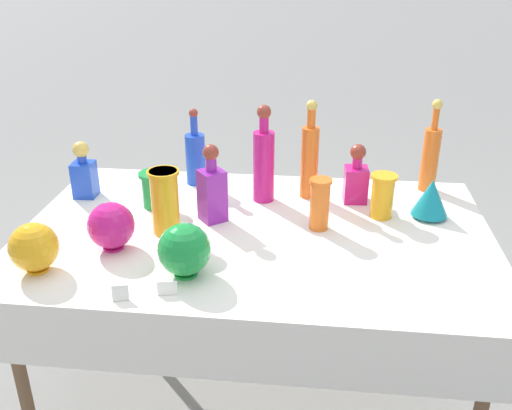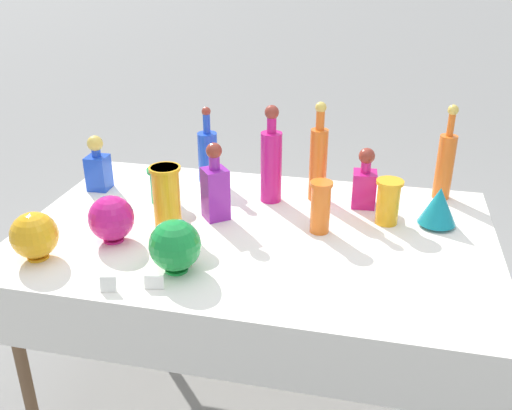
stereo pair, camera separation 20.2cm
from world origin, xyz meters
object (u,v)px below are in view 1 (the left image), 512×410
(slender_vase_3, at_px, (155,188))
(cardboard_box_behind_left, at_px, (276,221))
(fluted_vase_0, at_px, (431,198))
(round_bowl_0, at_px, (184,250))
(tall_bottle_3, at_px, (430,155))
(round_bowl_2, at_px, (34,247))
(round_bowl_1, at_px, (111,226))
(tall_bottle_1, at_px, (264,161))
(square_decanter_0, at_px, (356,178))
(square_decanter_2, at_px, (84,173))
(slender_vase_1, at_px, (165,200))
(slender_vase_0, at_px, (320,202))
(slender_vase_2, at_px, (383,194))
(tall_bottle_2, at_px, (310,158))
(tall_bottle_0, at_px, (195,156))
(square_decanter_1, at_px, (212,189))

(slender_vase_3, xyz_separation_m, cardboard_box_behind_left, (0.39, 1.16, -0.70))
(fluted_vase_0, height_order, round_bowl_0, round_bowl_0)
(tall_bottle_3, distance_m, round_bowl_2, 1.55)
(round_bowl_1, bearing_deg, fluted_vase_0, 18.45)
(round_bowl_2, bearing_deg, tall_bottle_1, 43.49)
(tall_bottle_3, relative_size, square_decanter_0, 1.61)
(square_decanter_2, distance_m, round_bowl_2, 0.58)
(slender_vase_1, bearing_deg, tall_bottle_1, 45.23)
(slender_vase_0, relative_size, fluted_vase_0, 1.28)
(slender_vase_2, bearing_deg, square_decanter_0, 124.75)
(tall_bottle_2, xyz_separation_m, slender_vase_2, (0.28, -0.16, -0.08))
(tall_bottle_1, height_order, tall_bottle_3, tall_bottle_1)
(tall_bottle_2, relative_size, square_decanter_2, 1.72)
(fluted_vase_0, relative_size, cardboard_box_behind_left, 0.27)
(square_decanter_0, distance_m, slender_vase_3, 0.79)
(slender_vase_2, relative_size, fluted_vase_0, 1.13)
(tall_bottle_0, distance_m, round_bowl_1, 0.62)
(square_decanter_2, xyz_separation_m, slender_vase_2, (1.18, -0.06, -0.01))
(tall_bottle_1, xyz_separation_m, round_bowl_1, (-0.47, -0.46, -0.08))
(tall_bottle_0, distance_m, tall_bottle_2, 0.49)
(tall_bottle_3, distance_m, round_bowl_1, 1.30)
(square_decanter_0, distance_m, cardboard_box_behind_left, 1.31)
(tall_bottle_3, bearing_deg, round_bowl_2, -148.79)
(slender_vase_1, xyz_separation_m, round_bowl_0, (0.13, -0.28, -0.04))
(tall_bottle_3, height_order, round_bowl_2, tall_bottle_3)
(square_decanter_2, bearing_deg, square_decanter_1, -15.80)
(round_bowl_0, distance_m, cardboard_box_behind_left, 1.80)
(square_decanter_0, distance_m, square_decanter_2, 1.09)
(slender_vase_2, height_order, round_bowl_1, slender_vase_2)
(fluted_vase_0, bearing_deg, tall_bottle_0, 166.32)
(tall_bottle_0, height_order, tall_bottle_1, tall_bottle_1)
(slender_vase_2, bearing_deg, cardboard_box_behind_left, 112.58)
(slender_vase_1, bearing_deg, square_decanter_1, 38.14)
(tall_bottle_3, distance_m, square_decanter_0, 0.34)
(fluted_vase_0, height_order, cardboard_box_behind_left, fluted_vase_0)
(square_decanter_1, height_order, cardboard_box_behind_left, square_decanter_1)
(round_bowl_2, bearing_deg, tall_bottle_3, 31.21)
(slender_vase_0, relative_size, slender_vase_2, 1.14)
(slender_vase_1, bearing_deg, square_decanter_2, 146.32)
(tall_bottle_0, height_order, tall_bottle_2, tall_bottle_2)
(round_bowl_0, bearing_deg, square_decanter_2, 134.50)
(tall_bottle_0, distance_m, square_decanter_2, 0.46)
(tall_bottle_2, height_order, slender_vase_3, tall_bottle_2)
(slender_vase_0, relative_size, slender_vase_3, 1.36)
(square_decanter_2, bearing_deg, tall_bottle_1, 3.64)
(tall_bottle_3, height_order, square_decanter_1, tall_bottle_3)
(slender_vase_1, bearing_deg, round_bowl_1, -137.65)
(slender_vase_0, relative_size, round_bowl_2, 1.18)
(tall_bottle_0, distance_m, square_decanter_0, 0.68)
(slender_vase_2, bearing_deg, tall_bottle_0, 162.07)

